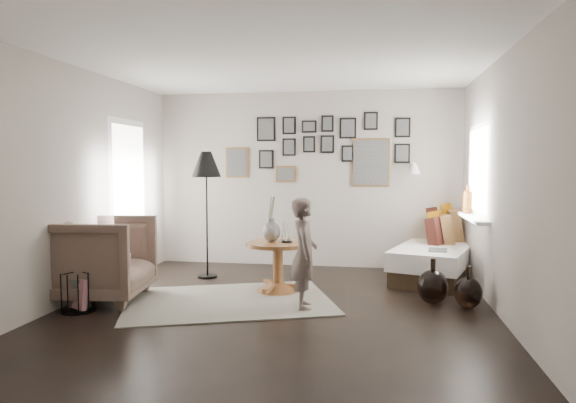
% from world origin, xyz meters
% --- Properties ---
extents(ground, '(4.80, 4.80, 0.00)m').
position_xyz_m(ground, '(0.00, 0.00, 0.00)').
color(ground, black).
rests_on(ground, ground).
extents(wall_back, '(4.50, 0.00, 4.50)m').
position_xyz_m(wall_back, '(0.00, 2.40, 1.30)').
color(wall_back, '#A3998E').
rests_on(wall_back, ground).
extents(wall_front, '(4.50, 0.00, 4.50)m').
position_xyz_m(wall_front, '(0.00, -2.40, 1.30)').
color(wall_front, '#A3998E').
rests_on(wall_front, ground).
extents(wall_left, '(0.00, 4.80, 4.80)m').
position_xyz_m(wall_left, '(-2.25, 0.00, 1.30)').
color(wall_left, '#A3998E').
rests_on(wall_left, ground).
extents(wall_right, '(0.00, 4.80, 4.80)m').
position_xyz_m(wall_right, '(2.25, 0.00, 1.30)').
color(wall_right, '#A3998E').
rests_on(wall_right, ground).
extents(ceiling, '(4.80, 4.80, 0.00)m').
position_xyz_m(ceiling, '(0.00, 0.00, 2.60)').
color(ceiling, white).
rests_on(ceiling, wall_back).
extents(door_left, '(0.00, 2.14, 2.14)m').
position_xyz_m(door_left, '(-2.23, 1.20, 1.05)').
color(door_left, white).
rests_on(door_left, wall_left).
extents(window_right, '(0.15, 1.32, 1.30)m').
position_xyz_m(window_right, '(2.18, 1.34, 0.93)').
color(window_right, white).
rests_on(window_right, wall_right).
extents(gallery_wall, '(2.74, 0.03, 1.08)m').
position_xyz_m(gallery_wall, '(0.29, 2.38, 1.74)').
color(gallery_wall, brown).
rests_on(gallery_wall, wall_back).
extents(wall_sconce, '(0.18, 0.36, 0.16)m').
position_xyz_m(wall_sconce, '(1.55, 2.13, 1.46)').
color(wall_sconce, white).
rests_on(wall_sconce, wall_back).
extents(rug, '(2.62, 2.23, 0.01)m').
position_xyz_m(rug, '(-0.57, 0.22, 0.01)').
color(rug, beige).
rests_on(rug, ground).
extents(pedestal_table, '(0.76, 0.76, 0.60)m').
position_xyz_m(pedestal_table, '(-0.12, 0.75, 0.28)').
color(pedestal_table, brown).
rests_on(pedestal_table, ground).
extents(vase, '(0.22, 0.22, 0.54)m').
position_xyz_m(vase, '(-0.20, 0.77, 0.76)').
color(vase, black).
rests_on(vase, pedestal_table).
extents(candles, '(0.13, 0.13, 0.28)m').
position_xyz_m(candles, '(-0.01, 0.75, 0.73)').
color(candles, black).
rests_on(candles, pedestal_table).
extents(daybed, '(1.42, 2.14, 0.98)m').
position_xyz_m(daybed, '(1.85, 1.99, 0.31)').
color(daybed, black).
rests_on(daybed, ground).
extents(magazine_on_daybed, '(0.26, 0.33, 0.02)m').
position_xyz_m(magazine_on_daybed, '(1.80, 1.34, 0.46)').
color(magazine_on_daybed, black).
rests_on(magazine_on_daybed, daybed).
extents(armchair, '(1.16, 1.13, 0.94)m').
position_xyz_m(armchair, '(-1.99, 0.03, 0.47)').
color(armchair, brown).
rests_on(armchair, ground).
extents(armchair_cushion, '(0.47, 0.48, 0.19)m').
position_xyz_m(armchair_cushion, '(-1.96, 0.08, 0.48)').
color(armchair_cushion, beige).
rests_on(armchair_cushion, armchair).
extents(floor_lamp, '(0.39, 0.39, 1.69)m').
position_xyz_m(floor_lamp, '(-1.20, 1.36, 1.46)').
color(floor_lamp, black).
rests_on(floor_lamp, ground).
extents(magazine_basket, '(0.43, 0.43, 0.42)m').
position_xyz_m(magazine_basket, '(-2.00, -0.41, 0.20)').
color(magazine_basket, black).
rests_on(magazine_basket, ground).
extents(demijohn_large, '(0.33, 0.33, 0.49)m').
position_xyz_m(demijohn_large, '(1.65, 0.49, 0.19)').
color(demijohn_large, black).
rests_on(demijohn_large, ground).
extents(demijohn_small, '(0.29, 0.29, 0.45)m').
position_xyz_m(demijohn_small, '(2.00, 0.37, 0.17)').
color(demijohn_small, black).
rests_on(demijohn_small, ground).
extents(child, '(0.36, 0.47, 1.17)m').
position_xyz_m(child, '(0.29, 0.09, 0.59)').
color(child, brown).
rests_on(child, ground).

